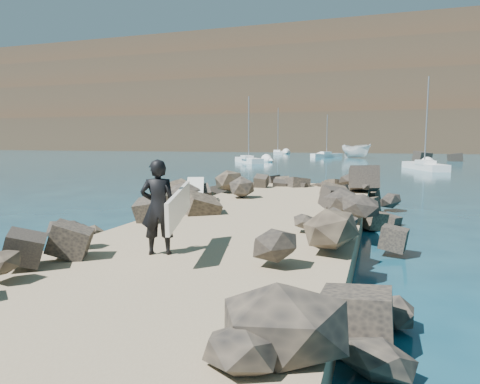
# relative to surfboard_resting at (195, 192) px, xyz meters

# --- Properties ---
(ground) EXTENTS (800.00, 800.00, 0.00)m
(ground) POSITION_rel_surfboard_resting_xyz_m (2.76, -2.27, -1.04)
(ground) COLOR #0F384C
(ground) RESTS_ON ground
(jetty) EXTENTS (6.00, 26.00, 0.60)m
(jetty) POSITION_rel_surfboard_resting_xyz_m (2.76, -4.27, -0.74)
(jetty) COLOR #8C7759
(jetty) RESTS_ON ground
(riprap_left) EXTENTS (2.60, 22.00, 1.00)m
(riprap_left) POSITION_rel_surfboard_resting_xyz_m (-0.14, -3.77, -0.54)
(riprap_left) COLOR black
(riprap_left) RESTS_ON ground
(riprap_right) EXTENTS (2.60, 22.00, 1.00)m
(riprap_right) POSITION_rel_surfboard_resting_xyz_m (5.66, -3.77, -0.54)
(riprap_right) COLOR black
(riprap_right) RESTS_ON ground
(headland) EXTENTS (360.00, 140.00, 32.00)m
(headland) POSITION_rel_surfboard_resting_xyz_m (12.76, 157.73, 14.96)
(headland) COLOR #2D4919
(headland) RESTS_ON ground
(surfboard_resting) EXTENTS (1.49, 2.50, 0.08)m
(surfboard_resting) POSITION_rel_surfboard_resting_xyz_m (0.00, 0.00, 0.00)
(surfboard_resting) COLOR white
(surfboard_resting) RESTS_ON riprap_left
(boat_imported) EXTENTS (6.05, 5.75, 2.34)m
(boat_imported) POSITION_rel_surfboard_resting_xyz_m (2.42, 59.34, 0.13)
(boat_imported) COLOR white
(boat_imported) RESTS_ON ground
(surfer_with_board) EXTENTS (1.21, 2.26, 1.88)m
(surfer_with_board) POSITION_rel_surfboard_resting_xyz_m (2.17, -6.44, 0.50)
(surfer_with_board) COLOR black
(surfer_with_board) RESTS_ON jetty
(sailboat_c) EXTENTS (3.86, 7.78, 9.14)m
(sailboat_c) POSITION_rel_surfboard_resting_xyz_m (10.37, 31.80, -0.69)
(sailboat_c) COLOR white
(sailboat_c) RESTS_ON ground
(sailboat_a) EXTENTS (5.40, 6.71, 8.58)m
(sailboat_a) POSITION_rel_surfboard_resting_xyz_m (-9.94, 38.99, -0.69)
(sailboat_a) COLOR white
(sailboat_a) RESTS_ON ground
(sailboat_b) EXTENTS (5.06, 5.36, 7.40)m
(sailboat_b) POSITION_rel_surfboard_resting_xyz_m (-2.65, 61.15, -0.69)
(sailboat_b) COLOR white
(sailboat_b) RESTS_ON ground
(sailboat_e) EXTENTS (3.65, 8.37, 9.74)m
(sailboat_e) POSITION_rel_surfboard_resting_xyz_m (-14.11, 73.33, -0.69)
(sailboat_e) COLOR white
(sailboat_e) RESTS_ON ground
(headland_buildings) EXTENTS (137.50, 30.50, 5.00)m
(headland_buildings) POSITION_rel_surfboard_resting_xyz_m (19.57, 149.92, 32.93)
(headland_buildings) COLOR white
(headland_buildings) RESTS_ON headland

